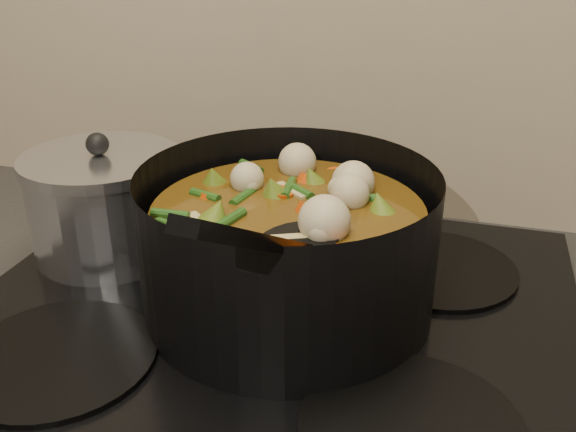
# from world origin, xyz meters

# --- Properties ---
(stovetop) EXTENTS (0.62, 0.54, 0.03)m
(stovetop) POSITION_xyz_m (0.00, 1.93, 0.92)
(stovetop) COLOR black
(stovetop) RESTS_ON counter
(stockpot) EXTENTS (0.37, 0.44, 0.22)m
(stockpot) POSITION_xyz_m (0.02, 1.95, 1.00)
(stockpot) COLOR black
(stockpot) RESTS_ON stovetop
(saucepan) EXTENTS (0.18, 0.18, 0.15)m
(saucepan) POSITION_xyz_m (-0.22, 2.00, 0.99)
(saucepan) COLOR silver
(saucepan) RESTS_ON stovetop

